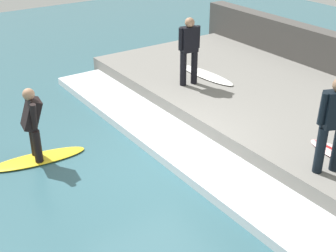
{
  "coord_description": "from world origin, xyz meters",
  "views": [
    {
      "loc": [
        -4.12,
        -6.48,
        4.69
      ],
      "look_at": [
        0.34,
        0.0,
        0.7
      ],
      "focal_mm": 50.0,
      "sensor_mm": 36.0,
      "label": 1
    }
  ],
  "objects_px": {
    "surfer_waiting_near": "(189,48)",
    "surfboard_riding": "(38,159)",
    "surfer_riding": "(32,120)",
    "surfboard_waiting_near": "(206,75)",
    "surfer_waiting_far": "(334,121)"
  },
  "relations": [
    {
      "from": "surfer_riding",
      "to": "surfer_waiting_near",
      "type": "xyz_separation_m",
      "value": [
        4.09,
        0.62,
        0.51
      ]
    },
    {
      "from": "surfer_waiting_far",
      "to": "surfboard_waiting_near",
      "type": "bearing_deg",
      "value": 76.08
    },
    {
      "from": "surfer_waiting_far",
      "to": "surfer_waiting_near",
      "type": "bearing_deg",
      "value": 84.25
    },
    {
      "from": "surfboard_riding",
      "to": "surfer_waiting_near",
      "type": "height_order",
      "value": "surfer_waiting_near"
    },
    {
      "from": "surfboard_riding",
      "to": "surfboard_waiting_near",
      "type": "xyz_separation_m",
      "value": [
        4.8,
        0.81,
        0.45
      ]
    },
    {
      "from": "surfer_waiting_near",
      "to": "surfboard_riding",
      "type": "bearing_deg",
      "value": -171.35
    },
    {
      "from": "surfboard_riding",
      "to": "surfer_riding",
      "type": "relative_size",
      "value": 1.32
    },
    {
      "from": "surfboard_riding",
      "to": "surfer_waiting_near",
      "type": "xyz_separation_m",
      "value": [
        4.09,
        0.62,
        1.34
      ]
    },
    {
      "from": "surfboard_riding",
      "to": "surfer_waiting_far",
      "type": "xyz_separation_m",
      "value": [
        3.65,
        -3.83,
        1.36
      ]
    },
    {
      "from": "surfboard_riding",
      "to": "surfboard_waiting_near",
      "type": "distance_m",
      "value": 4.89
    },
    {
      "from": "surfer_riding",
      "to": "surfer_waiting_far",
      "type": "relative_size",
      "value": 0.87
    },
    {
      "from": "surfer_riding",
      "to": "surfer_waiting_far",
      "type": "bearing_deg",
      "value": -46.4
    },
    {
      "from": "surfer_riding",
      "to": "surfer_waiting_near",
      "type": "bearing_deg",
      "value": 8.65
    },
    {
      "from": "surfboard_riding",
      "to": "surfer_riding",
      "type": "xyz_separation_m",
      "value": [
        -0.0,
        0.0,
        0.83
      ]
    },
    {
      "from": "surfer_waiting_near",
      "to": "surfboard_waiting_near",
      "type": "distance_m",
      "value": 1.15
    }
  ]
}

